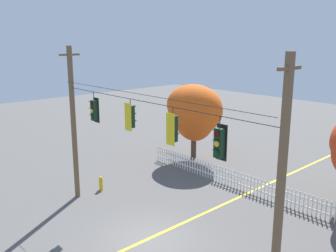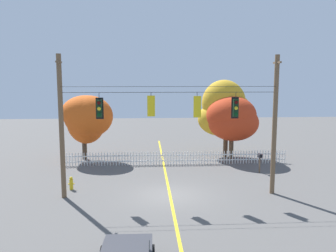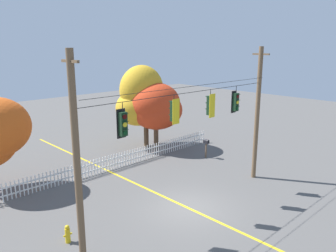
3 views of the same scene
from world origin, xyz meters
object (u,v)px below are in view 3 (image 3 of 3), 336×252
(traffic_signal_eastbound_side, at_px, (123,124))
(traffic_signal_westbound_side, at_px, (174,111))
(traffic_signal_southbound_primary, at_px, (235,102))
(autumn_maple_mid, at_px, (143,98))
(autumn_oak_far_east, at_px, (156,107))
(roadside_mailbox, at_px, (206,143))
(fire_hydrant, at_px, (68,234))
(traffic_signal_northbound_primary, at_px, (210,105))

(traffic_signal_eastbound_side, bearing_deg, traffic_signal_westbound_side, -0.38)
(traffic_signal_eastbound_side, height_order, traffic_signal_westbound_side, same)
(traffic_signal_southbound_primary, distance_m, autumn_maple_mid, 10.31)
(autumn_maple_mid, bearing_deg, autumn_oak_far_east, -70.53)
(traffic_signal_eastbound_side, bearing_deg, autumn_maple_mid, 47.20)
(autumn_maple_mid, distance_m, autumn_oak_far_east, 1.37)
(autumn_oak_far_east, height_order, roadside_mailbox, autumn_oak_far_east)
(autumn_maple_mid, bearing_deg, fire_hydrant, -142.68)
(roadside_mailbox, bearing_deg, traffic_signal_eastbound_side, -157.19)
(traffic_signal_eastbound_side, xyz_separation_m, roadside_mailbox, (10.77, 4.53, -3.96))
(traffic_signal_westbound_side, bearing_deg, traffic_signal_eastbound_side, 179.62)
(traffic_signal_northbound_primary, bearing_deg, autumn_oak_far_east, 64.52)
(traffic_signal_westbound_side, bearing_deg, roadside_mailbox, 30.01)
(traffic_signal_eastbound_side, height_order, autumn_oak_far_east, traffic_signal_eastbound_side)
(traffic_signal_northbound_primary, xyz_separation_m, traffic_signal_southbound_primary, (2.23, 0.02, -0.09))
(traffic_signal_northbound_primary, bearing_deg, roadside_mailbox, 40.81)
(traffic_signal_southbound_primary, height_order, roadside_mailbox, traffic_signal_southbound_primary)
(traffic_signal_northbound_primary, relative_size, autumn_maple_mid, 0.21)
(fire_hydrant, bearing_deg, traffic_signal_eastbound_side, -35.25)
(traffic_signal_westbound_side, bearing_deg, autumn_maple_mid, 57.42)
(autumn_oak_far_east, bearing_deg, traffic_signal_eastbound_side, -137.51)
(traffic_signal_eastbound_side, distance_m, traffic_signal_westbound_side, 2.90)
(fire_hydrant, height_order, roadside_mailbox, roadside_mailbox)
(traffic_signal_southbound_primary, relative_size, roadside_mailbox, 1.07)
(fire_hydrant, bearing_deg, autumn_maple_mid, 37.32)
(roadside_mailbox, bearing_deg, traffic_signal_westbound_side, -149.99)
(traffic_signal_southbound_primary, distance_m, fire_hydrant, 10.93)
(traffic_signal_westbound_side, distance_m, autumn_oak_far_east, 11.46)
(traffic_signal_eastbound_side, xyz_separation_m, autumn_oak_far_east, (9.78, 8.96, -1.71))
(traffic_signal_northbound_primary, xyz_separation_m, autumn_maple_mid, (3.87, 10.14, -1.19))
(traffic_signal_eastbound_side, bearing_deg, fire_hydrant, 144.75)
(traffic_signal_westbound_side, relative_size, fire_hydrant, 1.66)
(traffic_signal_eastbound_side, height_order, traffic_signal_southbound_primary, same)
(autumn_oak_far_east, xyz_separation_m, roadside_mailbox, (0.99, -4.43, -2.24))
(traffic_signal_northbound_primary, relative_size, fire_hydrant, 1.76)
(traffic_signal_eastbound_side, distance_m, roadside_mailbox, 12.33)
(traffic_signal_northbound_primary, height_order, traffic_signal_southbound_primary, same)
(traffic_signal_northbound_primary, height_order, autumn_maple_mid, autumn_maple_mid)
(traffic_signal_westbound_side, distance_m, traffic_signal_southbound_primary, 4.84)
(traffic_signal_westbound_side, height_order, traffic_signal_northbound_primary, same)
(autumn_oak_far_east, xyz_separation_m, fire_hydrant, (-11.80, -7.53, -3.01))
(traffic_signal_westbound_side, xyz_separation_m, traffic_signal_southbound_primary, (4.84, 0.02, -0.14))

